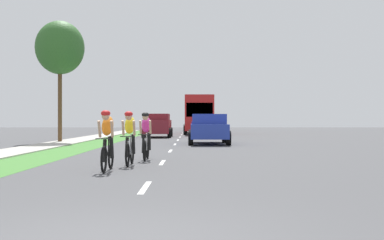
% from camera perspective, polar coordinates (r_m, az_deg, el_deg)
% --- Properties ---
extents(ground_plane, '(120.00, 120.00, 0.00)m').
position_cam_1_polar(ground_plane, '(25.23, -1.91, -3.00)').
color(ground_plane, '#4C4C4F').
extents(grass_verge, '(2.00, 70.00, 0.01)m').
position_cam_1_polar(grass_verge, '(25.78, -11.90, -2.93)').
color(grass_verge, '#478438').
rests_on(grass_verge, ground_plane).
extents(sidewalk_concrete, '(1.95, 70.00, 0.10)m').
position_cam_1_polar(sidewalk_concrete, '(26.27, -16.12, -2.87)').
color(sidewalk_concrete, '#B2ADA3').
rests_on(sidewalk_concrete, ground_plane).
extents(lane_markings_center, '(0.12, 52.20, 0.01)m').
position_cam_1_polar(lane_markings_center, '(29.22, -1.62, -2.58)').
color(lane_markings_center, white).
rests_on(lane_markings_center, ground_plane).
extents(cyclist_lead, '(0.42, 1.72, 1.58)m').
position_cam_1_polar(cyclist_lead, '(12.84, -9.69, -2.30)').
color(cyclist_lead, black).
rests_on(cyclist_lead, ground_plane).
extents(cyclist_trailing, '(0.42, 1.72, 1.58)m').
position_cam_1_polar(cyclist_trailing, '(14.39, -7.11, -2.05)').
color(cyclist_trailing, black).
rests_on(cyclist_trailing, ground_plane).
extents(cyclist_distant, '(0.42, 1.72, 1.58)m').
position_cam_1_polar(cyclist_distant, '(16.20, -5.21, -1.82)').
color(cyclist_distant, black).
rests_on(cyclist_distant, ground_plane).
extents(pickup_blue, '(2.22, 5.10, 1.64)m').
position_cam_1_polar(pickup_blue, '(26.83, 2.15, -1.05)').
color(pickup_blue, '#23389E').
rests_on(pickup_blue, ground_plane).
extents(suv_maroon, '(2.15, 4.70, 1.79)m').
position_cam_1_polar(suv_maroon, '(37.33, -3.84, -0.57)').
color(suv_maroon, maroon).
rests_on(suv_maroon, ground_plane).
extents(bus_red, '(2.78, 11.60, 3.48)m').
position_cam_1_polar(bus_red, '(46.86, 0.97, 0.82)').
color(bus_red, red).
rests_on(bus_red, ground_plane).
extents(sedan_dark_green, '(1.98, 4.30, 1.52)m').
position_cam_1_polar(sedan_dark_green, '(62.66, 0.46, -0.49)').
color(sedan_dark_green, '#194C2D').
rests_on(sedan_dark_green, ground_plane).
extents(street_tree_near, '(2.88, 2.88, 7.20)m').
position_cam_1_polar(street_tree_near, '(30.26, -15.00, 8.11)').
color(street_tree_near, brown).
rests_on(street_tree_near, ground_plane).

